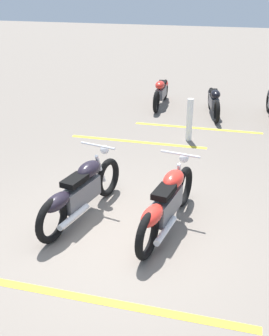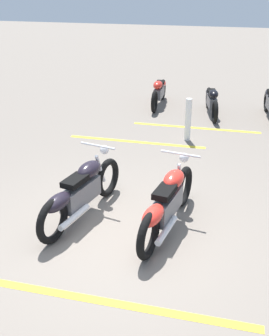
# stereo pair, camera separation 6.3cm
# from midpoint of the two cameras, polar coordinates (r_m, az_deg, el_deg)

# --- Properties ---
(ground_plane) EXTENTS (60.00, 60.00, 0.00)m
(ground_plane) POSITION_cam_midpoint_polar(r_m,az_deg,el_deg) (6.13, -2.82, -9.45)
(ground_plane) COLOR slate
(motorcycle_bright_foreground) EXTENTS (2.22, 0.64, 1.04)m
(motorcycle_bright_foreground) POSITION_cam_midpoint_polar(r_m,az_deg,el_deg) (6.06, 4.23, -4.80)
(motorcycle_bright_foreground) COLOR black
(motorcycle_bright_foreground) RESTS_ON ground
(motorcycle_dark_foreground) EXTENTS (2.21, 0.70, 1.04)m
(motorcycle_dark_foreground) POSITION_cam_midpoint_polar(r_m,az_deg,el_deg) (6.41, -7.74, -3.24)
(motorcycle_dark_foreground) COLOR black
(motorcycle_dark_foreground) RESTS_ON ground
(motorcycle_row_left) EXTENTS (1.96, 0.54, 0.75)m
(motorcycle_row_left) POSITION_cam_midpoint_polar(r_m,az_deg,el_deg) (11.68, 10.44, 9.21)
(motorcycle_row_left) COLOR black
(motorcycle_row_left) RESTS_ON ground
(motorcycle_row_center) EXTENTS (2.07, 0.29, 0.78)m
(motorcycle_row_center) POSITION_cam_midpoint_polar(r_m,az_deg,el_deg) (12.40, 3.28, 10.55)
(motorcycle_row_center) COLOR black
(motorcycle_row_center) RESTS_ON ground
(bollard_post) EXTENTS (0.14, 0.14, 0.99)m
(bollard_post) POSITION_cam_midpoint_polar(r_m,az_deg,el_deg) (9.62, 7.21, 6.63)
(bollard_post) COLOR white
(bollard_post) RESTS_ON ground
(parking_stripe_near) EXTENTS (0.18, 3.20, 0.01)m
(parking_stripe_near) POSITION_cam_midpoint_polar(r_m,az_deg,el_deg) (5.04, -2.24, -18.28)
(parking_stripe_near) COLOR yellow
(parking_stripe_near) RESTS_ON ground
(parking_stripe_mid) EXTENTS (0.18, 3.20, 0.01)m
(parking_stripe_mid) POSITION_cam_midpoint_polar(r_m,az_deg,el_deg) (9.57, 0.02, 3.63)
(parking_stripe_mid) COLOR yellow
(parking_stripe_mid) RESTS_ON ground
(parking_stripe_far) EXTENTS (0.18, 3.20, 0.01)m
(parking_stripe_far) POSITION_cam_midpoint_polar(r_m,az_deg,el_deg) (10.61, 8.27, 5.51)
(parking_stripe_far) COLOR yellow
(parking_stripe_far) RESTS_ON ground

